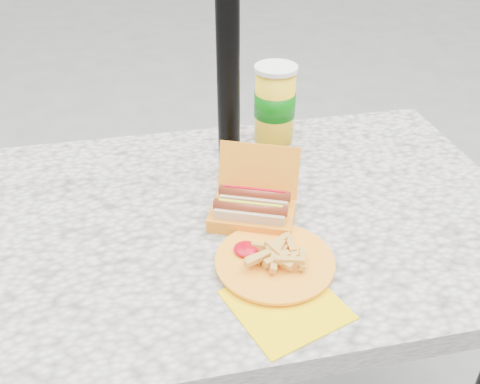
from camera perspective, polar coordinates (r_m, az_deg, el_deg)
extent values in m
cube|color=beige|center=(1.16, 0.40, -3.12)|extent=(1.20, 0.80, 0.05)
cylinder|color=black|center=(1.64, -19.57, -9.36)|extent=(0.07, 0.07, 0.70)
cylinder|color=black|center=(1.76, 14.36, -4.93)|extent=(0.07, 0.07, 0.70)
cylinder|color=black|center=(1.13, -1.33, 17.23)|extent=(0.05, 0.05, 2.20)
cube|color=orange|center=(1.11, 1.33, -2.54)|extent=(0.20, 0.17, 0.03)
cube|color=orange|center=(1.13, 1.99, 2.38)|extent=(0.17, 0.10, 0.11)
cube|color=tan|center=(1.08, 1.11, -2.59)|extent=(0.15, 0.09, 0.04)
cylinder|color=#9C2D17|center=(1.07, 1.12, -1.67)|extent=(0.15, 0.08, 0.02)
cylinder|color=yellow|center=(1.06, 1.13, -1.22)|extent=(0.12, 0.06, 0.01)
cube|color=tan|center=(1.12, 1.56, -1.05)|extent=(0.15, 0.09, 0.04)
cylinder|color=#9C2D17|center=(1.11, 1.57, -0.15)|extent=(0.15, 0.08, 0.02)
cylinder|color=#AF0010|center=(1.10, 1.58, 0.29)|extent=(0.12, 0.06, 0.01)
cube|color=#FFD300|center=(0.94, 4.93, -11.88)|extent=(0.22, 0.22, 0.00)
cylinder|color=orange|center=(1.01, 3.72, -7.49)|extent=(0.21, 0.21, 0.01)
cylinder|color=orange|center=(1.01, 3.73, -7.32)|extent=(0.22, 0.22, 0.01)
cube|color=#D88F4F|center=(0.98, 3.60, -7.41)|extent=(0.03, 0.06, 0.01)
cube|color=#D88F4F|center=(1.03, 5.39, -5.45)|extent=(0.02, 0.05, 0.01)
cube|color=#D88F4F|center=(0.99, 3.79, -6.27)|extent=(0.03, 0.05, 0.01)
cube|color=#D88F4F|center=(1.01, 3.92, -5.52)|extent=(0.05, 0.04, 0.01)
cube|color=#D88F4F|center=(1.02, 4.84, -5.92)|extent=(0.04, 0.05, 0.01)
cube|color=#D88F4F|center=(1.02, 2.69, -5.97)|extent=(0.05, 0.04, 0.01)
cube|color=#D88F4F|center=(0.99, 3.72, -7.26)|extent=(0.05, 0.04, 0.01)
cube|color=#D88F4F|center=(0.98, 3.98, -7.10)|extent=(0.05, 0.03, 0.01)
cube|color=#D88F4F|center=(1.00, 5.49, -6.84)|extent=(0.05, 0.02, 0.01)
cube|color=#D88F4F|center=(0.98, 4.32, -7.30)|extent=(0.04, 0.05, 0.01)
cube|color=#D88F4F|center=(0.97, 1.90, -7.09)|extent=(0.05, 0.03, 0.01)
cube|color=#D88F4F|center=(0.99, 2.01, -6.91)|extent=(0.06, 0.03, 0.01)
cube|color=#D88F4F|center=(0.99, 6.62, -7.11)|extent=(0.03, 0.06, 0.01)
cube|color=#D88F4F|center=(1.00, 3.62, -6.35)|extent=(0.03, 0.06, 0.01)
cube|color=#D88F4F|center=(1.00, 3.95, -7.19)|extent=(0.04, 0.05, 0.01)
cube|color=#D88F4F|center=(1.00, 4.41, -6.62)|extent=(0.05, 0.05, 0.01)
cube|color=#D88F4F|center=(0.97, 5.32, -7.28)|extent=(0.05, 0.03, 0.01)
cube|color=#D88F4F|center=(1.00, 4.04, -6.20)|extent=(0.04, 0.05, 0.01)
cube|color=#D88F4F|center=(1.00, 2.72, -6.64)|extent=(0.05, 0.04, 0.01)
ellipsoid|color=#AF0010|center=(1.02, 0.63, -6.09)|extent=(0.05, 0.05, 0.01)
cube|color=#BB3C22|center=(1.01, 4.00, -6.08)|extent=(0.07, 0.07, 0.00)
cylinder|color=yellow|center=(1.38, 3.72, 9.13)|extent=(0.10, 0.10, 0.19)
cylinder|color=#056008|center=(1.38, 3.73, 9.34)|extent=(0.11, 0.11, 0.06)
cylinder|color=white|center=(1.34, 3.88, 13.03)|extent=(0.11, 0.11, 0.01)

